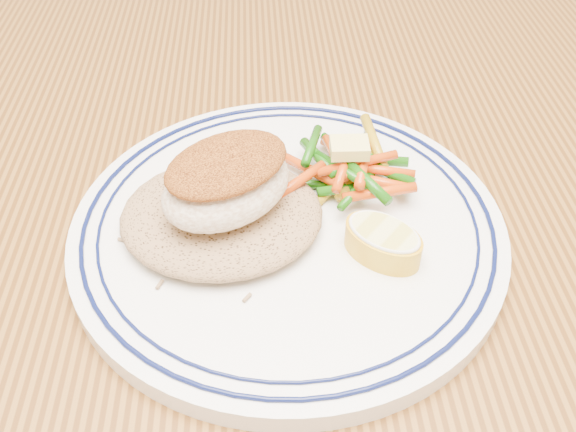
{
  "coord_description": "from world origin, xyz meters",
  "views": [
    {
      "loc": [
        0.02,
        -0.35,
        1.06
      ],
      "look_at": [
        0.04,
        -0.03,
        0.77
      ],
      "focal_mm": 40.0,
      "sensor_mm": 36.0,
      "label": 1
    }
  ],
  "objects_px": {
    "lemon_wedge": "(383,241)",
    "dining_table": "(244,295)",
    "fish_fillet": "(227,181)",
    "vegetable_pile": "(350,167)",
    "rice_pilaf": "(221,211)",
    "plate": "(288,227)"
  },
  "relations": [
    {
      "from": "dining_table",
      "to": "vegetable_pile",
      "type": "relative_size",
      "value": 14.2
    },
    {
      "from": "fish_fillet",
      "to": "vegetable_pile",
      "type": "xyz_separation_m",
      "value": [
        0.09,
        0.05,
        -0.03
      ]
    },
    {
      "from": "dining_table",
      "to": "rice_pilaf",
      "type": "distance_m",
      "value": 0.13
    },
    {
      "from": "rice_pilaf",
      "to": "fish_fillet",
      "type": "xyz_separation_m",
      "value": [
        0.01,
        -0.0,
        0.03
      ]
    },
    {
      "from": "dining_table",
      "to": "plate",
      "type": "distance_m",
      "value": 0.12
    },
    {
      "from": "rice_pilaf",
      "to": "fish_fillet",
      "type": "bearing_deg",
      "value": -34.04
    },
    {
      "from": "dining_table",
      "to": "rice_pilaf",
      "type": "height_order",
      "value": "rice_pilaf"
    },
    {
      "from": "rice_pilaf",
      "to": "fish_fillet",
      "type": "relative_size",
      "value": 1.23
    },
    {
      "from": "plate",
      "to": "rice_pilaf",
      "type": "bearing_deg",
      "value": -178.0
    },
    {
      "from": "plate",
      "to": "vegetable_pile",
      "type": "bearing_deg",
      "value": 40.67
    },
    {
      "from": "lemon_wedge",
      "to": "dining_table",
      "type": "bearing_deg",
      "value": 145.5
    },
    {
      "from": "dining_table",
      "to": "vegetable_pile",
      "type": "distance_m",
      "value": 0.15
    },
    {
      "from": "fish_fillet",
      "to": "lemon_wedge",
      "type": "xyz_separation_m",
      "value": [
        0.1,
        -0.03,
        -0.03
      ]
    },
    {
      "from": "dining_table",
      "to": "fish_fillet",
      "type": "height_order",
      "value": "fish_fillet"
    },
    {
      "from": "rice_pilaf",
      "to": "lemon_wedge",
      "type": "xyz_separation_m",
      "value": [
        0.1,
        -0.03,
        -0.0
      ]
    },
    {
      "from": "vegetable_pile",
      "to": "lemon_wedge",
      "type": "relative_size",
      "value": 1.52
    },
    {
      "from": "dining_table",
      "to": "vegetable_pile",
      "type": "bearing_deg",
      "value": 6.28
    },
    {
      "from": "rice_pilaf",
      "to": "lemon_wedge",
      "type": "relative_size",
      "value": 1.94
    },
    {
      "from": "rice_pilaf",
      "to": "lemon_wedge",
      "type": "height_order",
      "value": "rice_pilaf"
    },
    {
      "from": "dining_table",
      "to": "plate",
      "type": "bearing_deg",
      "value": -41.41
    },
    {
      "from": "rice_pilaf",
      "to": "vegetable_pile",
      "type": "xyz_separation_m",
      "value": [
        0.09,
        0.04,
        0.0
      ]
    },
    {
      "from": "plate",
      "to": "rice_pilaf",
      "type": "height_order",
      "value": "rice_pilaf"
    }
  ]
}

